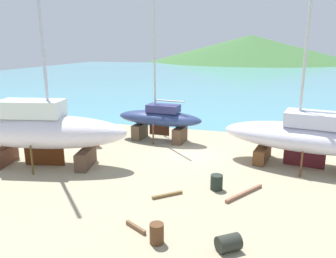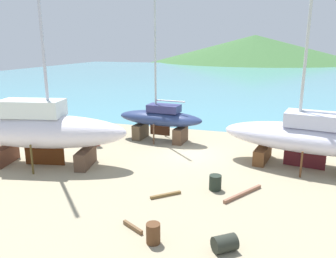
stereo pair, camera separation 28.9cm
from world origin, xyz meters
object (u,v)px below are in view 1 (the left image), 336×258
object	(u,v)px
worker	(96,135)
barrel_ochre	(157,233)
barrel_tipped_center	(217,182)
barrel_blue_faded	(228,243)
sailboat_small_center	(160,119)
sailboat_far_slipway	(307,136)
sailboat_mid_port	(41,130)

from	to	relation	value
worker	barrel_ochre	xyz separation A→B (m)	(8.34, -10.65, -0.46)
worker	barrel_ochre	distance (m)	13.54
barrel_tipped_center	barrel_blue_faded	size ratio (longest dim) A/B	0.92
sailboat_small_center	sailboat_far_slipway	xyz separation A→B (m)	(10.54, -3.02, 0.20)
barrel_tipped_center	barrel_blue_faded	world-z (taller)	barrel_tipped_center
worker	barrel_tipped_center	size ratio (longest dim) A/B	2.08
barrel_tipped_center	sailboat_mid_port	bearing A→B (deg)	177.43
worker	barrel_blue_faded	xyz separation A→B (m)	(11.06, -10.35, -0.55)
sailboat_small_center	worker	size ratio (longest dim) A/B	6.96
sailboat_small_center	barrel_ochre	world-z (taller)	sailboat_small_center
worker	barrel_ochre	size ratio (longest dim) A/B	2.07
sailboat_far_slipway	barrel_blue_faded	size ratio (longest dim) A/B	18.84
barrel_blue_faded	barrel_ochre	world-z (taller)	barrel_ochre
worker	barrel_blue_faded	world-z (taller)	worker
worker	barrel_tipped_center	xyz separation A→B (m)	(9.82, -5.10, -0.47)
barrel_blue_faded	worker	bearing A→B (deg)	136.88
barrel_tipped_center	barrel_ochre	bearing A→B (deg)	-104.93
sailboat_mid_port	barrel_blue_faded	bearing A→B (deg)	-36.85
sailboat_small_center	barrel_blue_faded	size ratio (longest dim) A/B	13.25
sailboat_mid_port	barrel_blue_faded	xyz separation A→B (m)	(12.29, -5.75, -1.99)
sailboat_mid_port	barrel_blue_faded	size ratio (longest dim) A/B	17.85
barrel_blue_faded	barrel_ochre	distance (m)	2.73
sailboat_mid_port	worker	xyz separation A→B (m)	(1.23, 4.60, -1.44)
sailboat_far_slipway	sailboat_mid_port	distance (m)	16.46
sailboat_far_slipway	barrel_ochre	xyz separation A→B (m)	(-6.27, -10.49, -1.58)
worker	barrel_blue_faded	bearing A→B (deg)	-179.31
sailboat_small_center	barrel_blue_faded	xyz separation A→B (m)	(6.99, -13.22, -1.46)
sailboat_small_center	barrel_tipped_center	xyz separation A→B (m)	(5.75, -7.96, -1.38)
sailboat_mid_port	barrel_ochre	size ratio (longest dim) A/B	19.35
sailboat_far_slipway	worker	world-z (taller)	sailboat_far_slipway
barrel_ochre	sailboat_mid_port	bearing A→B (deg)	147.72
sailboat_mid_port	worker	world-z (taller)	sailboat_mid_port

